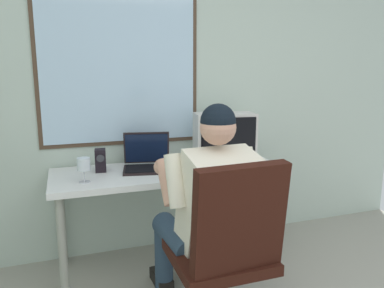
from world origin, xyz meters
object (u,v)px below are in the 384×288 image
desk (170,179)px  person_seated (207,208)px  desk_speaker (100,160)px  coffee_mug (189,167)px  wine_glass (84,165)px  office_chair (229,243)px  laptop (147,159)px  crt_monitor (225,135)px

desk → person_seated: bearing=-86.5°
desk_speaker → coffee_mug: (0.58, -0.22, -0.04)m
desk → coffee_mug: (0.10, -0.13, 0.12)m
person_seated → desk_speaker: bearing=125.1°
person_seated → wine_glass: bearing=142.0°
desk → coffee_mug: bearing=-50.7°
office_chair → laptop: size_ratio=2.58×
desk → laptop: bearing=151.3°
person_seated → laptop: size_ratio=3.25×
office_chair → coffee_mug: office_chair is taller
laptop → coffee_mug: (0.25, -0.21, -0.03)m
desk → desk_speaker: 0.51m
office_chair → wine_glass: office_chair is taller
desk → wine_glass: size_ratio=10.34×
desk_speaker → desk: bearing=-11.4°
crt_monitor → laptop: size_ratio=1.24×
laptop → coffee_mug: bearing=-39.5°
laptop → coffee_mug: 0.33m
desk_speaker → coffee_mug: bearing=-21.0°
wine_glass → coffee_mug: wine_glass is taller
desk → wine_glass: 0.65m
person_seated → desk_speaker: 0.91m
desk_speaker → coffee_mug: desk_speaker is taller
crt_monitor → coffee_mug: size_ratio=5.95×
crt_monitor → coffee_mug: bearing=-153.2°
desk → crt_monitor: crt_monitor is taller
crt_monitor → wine_glass: 1.08m
person_seated → office_chair: bearing=-86.9°
desk_speaker → person_seated: bearing=-54.9°
person_seated → wine_glass: size_ratio=7.93×
laptop → office_chair: bearing=-78.4°
person_seated → wine_glass: 0.84m
desk → crt_monitor: bearing=6.3°
office_chair → laptop: (-0.20, 0.99, 0.23)m
desk → laptop: laptop is taller
office_chair → person_seated: person_seated is taller
wine_glass → coffee_mug: size_ratio=1.97×
crt_monitor → wine_glass: size_ratio=3.02×
person_seated → crt_monitor: (0.41, 0.69, 0.29)m
person_seated → laptop: bearing=104.6°
desk → crt_monitor: 0.54m
desk → office_chair: (0.05, -0.91, -0.09)m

